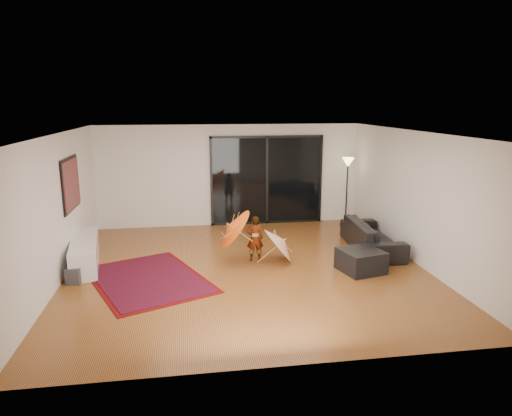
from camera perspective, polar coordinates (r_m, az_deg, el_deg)
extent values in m
plane|color=#9A642A|center=(9.22, -1.08, -7.63)|extent=(7.00, 7.00, 0.00)
plane|color=white|center=(8.65, -1.16, 9.36)|extent=(7.00, 7.00, 0.00)
plane|color=silver|center=(12.26, -3.28, 4.09)|extent=(7.00, 0.00, 7.00)
plane|color=silver|center=(5.52, 3.72, -7.20)|extent=(7.00, 0.00, 7.00)
plane|color=silver|center=(9.08, -23.58, -0.18)|extent=(0.00, 7.00, 7.00)
plane|color=silver|center=(9.91, 19.38, 1.21)|extent=(0.00, 7.00, 7.00)
cube|color=black|center=(12.38, 1.36, 3.49)|extent=(3.00, 0.04, 2.40)
cube|color=black|center=(12.22, 1.41, 8.89)|extent=(3.06, 0.06, 0.06)
cube|color=black|center=(12.61, 1.35, -1.77)|extent=(3.06, 0.06, 0.06)
cube|color=black|center=(12.36, 1.38, 3.48)|extent=(0.06, 0.06, 2.40)
cube|color=black|center=(9.97, -22.18, 2.81)|extent=(0.02, 1.28, 1.08)
cube|color=#1C4823|center=(9.96, -22.07, 2.81)|extent=(0.03, 1.18, 0.98)
cube|color=white|center=(9.96, -20.62, -5.22)|extent=(0.81, 2.05, 0.56)
cube|color=#424244|center=(9.13, -21.74, -7.82)|extent=(0.30, 0.30, 0.30)
cube|color=#600809|center=(8.93, -13.34, -8.68)|extent=(2.76, 3.14, 0.01)
cube|color=maroon|center=(8.92, -13.34, -8.64)|extent=(2.55, 2.93, 0.02)
imported|color=black|center=(10.63, 14.29, -3.40)|extent=(0.98, 2.23, 0.64)
cube|color=black|center=(9.27, 12.98, -6.44)|extent=(0.92, 0.92, 0.43)
cylinder|color=black|center=(12.71, 11.09, -1.96)|extent=(0.31, 0.31, 0.03)
cylinder|color=black|center=(12.52, 11.25, 1.69)|extent=(0.04, 0.04, 1.69)
cone|color=#FFD899|center=(12.38, 11.43, 5.62)|extent=(0.31, 0.31, 0.25)
imported|color=#999999|center=(9.54, -0.13, -3.84)|extent=(0.36, 0.25, 0.97)
cone|color=#E34F0B|center=(9.36, -3.42, -2.60)|extent=(0.70, 0.94, 0.85)
cylinder|color=#A88648|center=(9.46, -3.39, -4.55)|extent=(0.41, 0.02, 0.32)
cylinder|color=#A88648|center=(9.34, -3.43, -1.98)|extent=(0.05, 0.02, 0.05)
cone|color=white|center=(9.50, 3.59, -3.81)|extent=(0.70, 0.88, 0.80)
cylinder|color=#A88648|center=(9.62, 3.56, -5.92)|extent=(0.44, 0.02, 0.37)
cylinder|color=#A88648|center=(9.47, 3.60, -3.14)|extent=(0.05, 0.02, 0.05)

